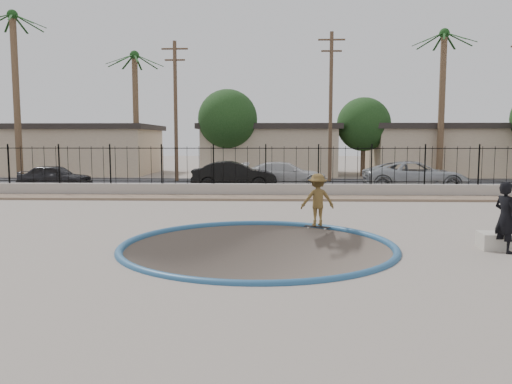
{
  "coord_description": "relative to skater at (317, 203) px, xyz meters",
  "views": [
    {
      "loc": [
        0.41,
        -13.44,
        2.68
      ],
      "look_at": [
        -0.16,
        2.0,
        1.07
      ],
      "focal_mm": 35.0,
      "sensor_mm": 36.0,
      "label": 1
    }
  ],
  "objects": [
    {
      "name": "fence",
      "position": [
        -1.72,
        8.7,
        0.71
      ],
      "size": [
        40.0,
        0.04,
        1.8
      ],
      "color": "black",
      "rests_on": "retaining_wall"
    },
    {
      "name": "car_c",
      "position": [
        -0.7,
        13.4,
        -0.05
      ],
      "size": [
        4.86,
        2.02,
        1.4
      ],
      "primitive_type": "imported",
      "rotation": [
        0.0,
        0.0,
        1.56
      ],
      "color": "silver",
      "rests_on": "street"
    },
    {
      "name": "utility_pole_mid",
      "position": [
        2.28,
        17.4,
        4.17
      ],
      "size": [
        1.7,
        0.24,
        9.5
      ],
      "color": "#473323",
      "rests_on": "ground"
    },
    {
      "name": "coping_ring",
      "position": [
        -1.72,
        -2.6,
        -0.79
      ],
      "size": [
        7.04,
        7.04,
        0.2
      ],
      "primitive_type": "torus",
      "color": "#25527B",
      "rests_on": "ground"
    },
    {
      "name": "palm_left",
      "position": [
        -18.72,
        18.4,
        7.16
      ],
      "size": [
        2.3,
        2.3,
        11.3
      ],
      "color": "brown",
      "rests_on": "ground"
    },
    {
      "name": "skater",
      "position": [
        0.0,
        0.0,
        0.0
      ],
      "size": [
        1.09,
        0.72,
        1.58
      ],
      "primitive_type": "imported",
      "rotation": [
        0.0,
        0.0,
        3.28
      ],
      "color": "olive",
      "rests_on": "ground"
    },
    {
      "name": "skateboard",
      "position": [
        -0.0,
        -0.0,
        -0.73
      ],
      "size": [
        0.8,
        0.49,
        0.07
      ],
      "rotation": [
        0.0,
        0.0,
        -0.4
      ],
      "color": "black",
      "rests_on": "ground"
    },
    {
      "name": "car_b",
      "position": [
        -3.49,
        11.8,
        -0.0
      ],
      "size": [
        4.65,
        1.87,
        1.5
      ],
      "primitive_type": "imported",
      "rotation": [
        0.0,
        0.0,
        1.63
      ],
      "color": "black",
      "rests_on": "street"
    },
    {
      "name": "street_tree_mid",
      "position": [
        5.28,
        22.4,
        3.05
      ],
      "size": [
        3.96,
        3.96,
        5.83
      ],
      "color": "#473323",
      "rests_on": "ground"
    },
    {
      "name": "street_tree_left",
      "position": [
        -4.72,
        21.4,
        3.4
      ],
      "size": [
        4.32,
        4.32,
        6.36
      ],
      "color": "#473323",
      "rests_on": "ground"
    },
    {
      "name": "car_a",
      "position": [
        -13.34,
        11.8,
        -0.09
      ],
      "size": [
        3.92,
        1.69,
        1.32
      ],
      "primitive_type": "imported",
      "rotation": [
        0.0,
        0.0,
        1.54
      ],
      "color": "black",
      "rests_on": "street"
    },
    {
      "name": "videographer",
      "position": [
        4.21,
        -3.08,
        0.06
      ],
      "size": [
        0.61,
        0.73,
        1.71
      ],
      "primitive_type": "imported",
      "rotation": [
        0.0,
        0.0,
        1.95
      ],
      "color": "black",
      "rests_on": "ground"
    },
    {
      "name": "ground",
      "position": [
        -1.72,
        10.4,
        -1.89
      ],
      "size": [
        120.0,
        120.0,
        2.2
      ],
      "primitive_type": "cube",
      "color": "slate",
      "rests_on": "ground"
    },
    {
      "name": "house_west",
      "position": [
        -16.72,
        24.9,
        1.18
      ],
      "size": [
        11.6,
        8.6,
        3.9
      ],
      "color": "tan",
      "rests_on": "ground"
    },
    {
      "name": "rock_strip",
      "position": [
        -1.72,
        7.6,
        -0.73
      ],
      "size": [
        42.0,
        1.6,
        0.11
      ],
      "primitive_type": "cube",
      "color": "#977D63",
      "rests_on": "ground"
    },
    {
      "name": "retaining_wall",
      "position": [
        -1.72,
        8.7,
        -0.49
      ],
      "size": [
        42.0,
        0.45,
        0.6
      ],
      "primitive_type": "cube",
      "color": "#9E968B",
      "rests_on": "ground"
    },
    {
      "name": "utility_pole_left",
      "position": [
        -7.72,
        17.4,
        3.91
      ],
      "size": [
        1.7,
        0.24,
        9.0
      ],
      "color": "#473323",
      "rests_on": "ground"
    },
    {
      "name": "house_center",
      "position": [
        -1.72,
        24.9,
        1.18
      ],
      "size": [
        10.6,
        8.6,
        3.9
      ],
      "color": "tan",
      "rests_on": "ground"
    },
    {
      "name": "palm_right",
      "position": [
        10.28,
        20.4,
        6.54
      ],
      "size": [
        2.3,
        2.3,
        10.3
      ],
      "color": "brown",
      "rests_on": "ground"
    },
    {
      "name": "palm_mid",
      "position": [
        -11.72,
        22.4,
        5.9
      ],
      "size": [
        2.3,
        2.3,
        9.3
      ],
      "color": "brown",
      "rests_on": "ground"
    },
    {
      "name": "street",
      "position": [
        -1.72,
        15.4,
        -0.77
      ],
      "size": [
        90.0,
        8.0,
        0.04
      ],
      "primitive_type": "cube",
      "color": "black",
      "rests_on": "ground"
    },
    {
      "name": "bowl_pit",
      "position": [
        -1.72,
        -2.6,
        -0.79
      ],
      "size": [
        6.84,
        6.84,
        1.8
      ],
      "primitive_type": null,
      "color": "#51473E",
      "rests_on": "ground"
    },
    {
      "name": "house_east",
      "position": [
        12.28,
        24.9,
        1.18
      ],
      "size": [
        12.6,
        8.6,
        3.9
      ],
      "color": "tan",
      "rests_on": "ground"
    },
    {
      "name": "car_d",
      "position": [
        6.22,
        11.8,
        0.01
      ],
      "size": [
        5.57,
        2.7,
        1.53
      ],
      "primitive_type": "imported",
      "rotation": [
        0.0,
        0.0,
        1.54
      ],
      "color": "#9DA1A5",
      "rests_on": "street"
    }
  ]
}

